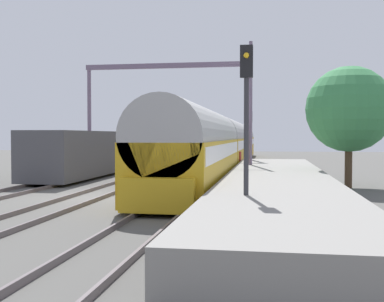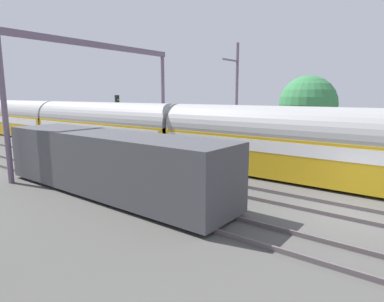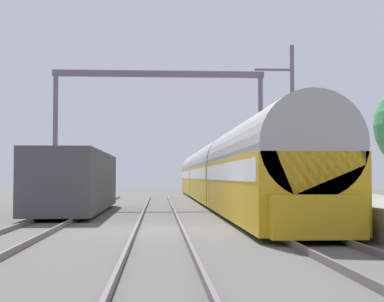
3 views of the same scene
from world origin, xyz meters
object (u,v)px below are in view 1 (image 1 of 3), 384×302
at_px(passenger_train, 226,143).
at_px(railway_signal_near, 246,111).
at_px(catenary_gantry, 167,94).
at_px(person_crossing, 238,158).
at_px(freight_car, 87,153).
at_px(railway_signal_far, 250,131).

relative_size(passenger_train, railway_signal_near, 9.61).
xyz_separation_m(railway_signal_near, catenary_gantry, (-6.76, 20.62, 2.34)).
xyz_separation_m(passenger_train, railway_signal_near, (2.82, -25.55, 1.30)).
bearing_deg(railway_signal_near, passenger_train, 96.31).
height_order(passenger_train, catenary_gantry, catenary_gantry).
xyz_separation_m(person_crossing, catenary_gantry, (-5.30, 1.45, 4.58)).
height_order(freight_car, catenary_gantry, catenary_gantry).
bearing_deg(passenger_train, railway_signal_far, 16.12).
bearing_deg(freight_car, person_crossing, 24.20).
relative_size(railway_signal_far, catenary_gantry, 0.37).
distance_m(person_crossing, railway_signal_far, 7.22).
bearing_deg(railway_signal_far, catenary_gantry, -136.85).
bearing_deg(passenger_train, person_crossing, -77.96).
height_order(passenger_train, railway_signal_near, railway_signal_near).
bearing_deg(passenger_train, freight_car, -126.77).
relative_size(railway_signal_near, catenary_gantry, 0.42).
xyz_separation_m(passenger_train, catenary_gantry, (-3.93, -4.93, 3.64)).
xyz_separation_m(freight_car, railway_signal_near, (10.69, -15.02, 1.81)).
bearing_deg(freight_car, catenary_gantry, 54.91).
bearing_deg(passenger_train, railway_signal_near, -83.69).
xyz_separation_m(freight_car, person_crossing, (9.23, 4.15, -0.44)).
relative_size(freight_car, railway_signal_near, 2.54).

